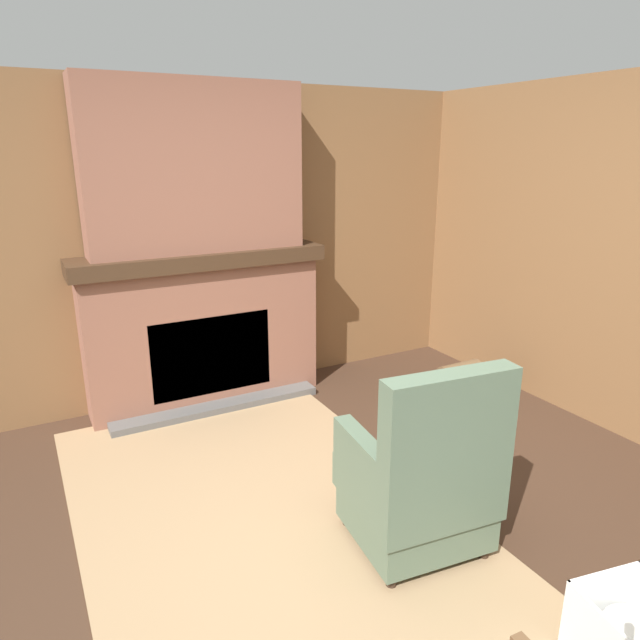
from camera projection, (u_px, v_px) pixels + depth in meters
ground_plane at (351, 570)px, 2.68m from camera, size 14.00×14.00×0.00m
wood_panel_wall_left at (192, 246)px, 4.32m from camera, size 0.06×5.24×2.38m
fireplace_hearth at (205, 329)px, 4.32m from camera, size 0.54×1.85×1.18m
chimney_breast at (195, 168)px, 3.99m from camera, size 0.29×1.54×1.18m
area_rug at (288, 546)px, 2.84m from camera, size 3.59×1.86×0.01m
armchair at (421, 482)px, 2.73m from camera, size 0.65×0.69×1.00m
firewood_stack at (466, 386)px, 4.42m from camera, size 0.49×0.37×0.29m
oil_lamp_vase at (137, 241)px, 3.96m from camera, size 0.12×0.12×0.29m
storage_case at (240, 239)px, 4.31m from camera, size 0.17×0.27×0.13m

